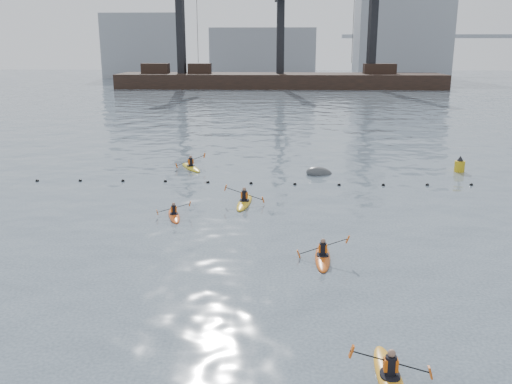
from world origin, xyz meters
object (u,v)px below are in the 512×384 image
(kayaker_1, at_px, (390,377))
(kayaker_2, at_px, (174,215))
(kayaker_3, at_px, (244,202))
(mooring_buoy, at_px, (319,174))
(kayaker_5, at_px, (191,167))
(nav_buoy, at_px, (460,166))
(kayaker_0, at_px, (323,256))

(kayaker_1, bearing_deg, kayaker_2, 121.15)
(kayaker_3, distance_m, mooring_buoy, 9.45)
(kayaker_5, bearing_deg, kayaker_2, -113.95)
(nav_buoy, bearing_deg, kayaker_5, 179.12)
(kayaker_1, distance_m, kayaker_3, 18.38)
(kayaker_1, relative_size, kayaker_3, 0.97)
(kayaker_5, distance_m, mooring_buoy, 9.94)
(kayaker_1, height_order, mooring_buoy, kayaker_1)
(kayaker_0, xyz_separation_m, kayaker_3, (-4.04, 8.56, 0.01))
(kayaker_1, bearing_deg, nav_buoy, 68.84)
(kayaker_2, relative_size, nav_buoy, 2.09)
(kayaker_5, bearing_deg, kayaker_3, -92.01)
(kayaker_3, height_order, kayaker_5, kayaker_3)
(kayaker_1, xyz_separation_m, nav_buoy, (10.39, 26.79, 0.31))
(kayaker_2, xyz_separation_m, mooring_buoy, (8.82, 10.67, -0.09))
(kayaker_3, height_order, nav_buoy, nav_buoy)
(kayaker_1, relative_size, mooring_buoy, 1.68)
(kayaker_3, relative_size, mooring_buoy, 1.73)
(kayaker_5, bearing_deg, mooring_buoy, -37.36)
(kayaker_0, bearing_deg, mooring_buoy, 90.04)
(kayaker_1, distance_m, mooring_buoy, 25.59)
(kayaker_2, height_order, mooring_buoy, kayaker_2)
(kayaker_0, distance_m, kayaker_3, 9.46)
(kayaker_0, xyz_separation_m, nav_buoy, (11.60, 17.73, 0.32))
(kayaker_3, xyz_separation_m, mooring_buoy, (5.07, 7.98, -0.11))
(kayaker_3, distance_m, nav_buoy, 18.13)
(kayaker_5, relative_size, nav_buoy, 2.53)
(mooring_buoy, bearing_deg, kayaker_2, -129.59)
(kayaker_1, xyz_separation_m, kayaker_5, (-10.00, 27.10, 0.00))
(kayaker_2, relative_size, mooring_buoy, 1.38)
(kayaker_0, xyz_separation_m, mooring_buoy, (1.03, 16.53, -0.10))
(kayaker_1, relative_size, kayaker_2, 1.21)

